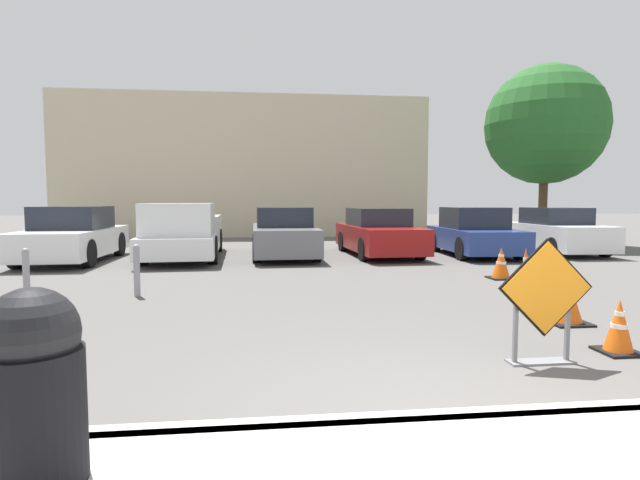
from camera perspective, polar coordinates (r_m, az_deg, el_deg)
The scene contains 19 objects.
ground_plane at distance 13.53m, azimuth -0.56°, elevation -2.61°, with size 96.00×96.00×0.00m, color #565451.
curb_lip at distance 3.97m, azimuth 15.60°, elevation -19.48°, with size 25.11×0.20×0.14m.
road_closed_sign at distance 5.59m, azimuth 24.32°, elevation -6.13°, with size 1.00×0.20×1.30m.
traffic_cone_nearest at distance 6.45m, azimuth 30.99°, elevation -8.52°, with size 0.41×0.41×0.60m.
traffic_cone_second at distance 7.63m, azimuth 26.46°, elevation -6.27°, with size 0.52×0.52×0.64m.
traffic_cone_third at distance 8.89m, azimuth 24.32°, elevation -4.83°, with size 0.43×0.43×0.60m.
traffic_cone_fourth at distance 10.02m, azimuth 22.42°, elevation -3.18°, with size 0.38×0.38×0.81m.
traffic_cone_fifth at distance 11.39m, azimuth 19.99°, elevation -2.54°, with size 0.50×0.50×0.68m.
parked_car_nearest at distance 15.32m, azimuth -26.40°, elevation 0.40°, with size 1.94×4.46×1.52m.
pickup_truck at distance 14.82m, azimuth -15.38°, elevation 0.66°, with size 2.21×5.61×1.61m.
parked_car_second at distance 15.03m, azimuth -4.17°, elevation 0.70°, with size 1.92×4.61×1.48m.
parked_car_third at distance 15.47m, azimuth 6.66°, elevation 0.77°, with size 2.00×4.68×1.45m.
parked_car_fourth at distance 16.02m, azimuth 17.20°, elevation 0.72°, with size 2.01×4.11×1.48m.
parked_car_fifth at distance 17.71m, azimuth 25.37°, elevation 0.82°, with size 1.87×4.08×1.46m.
trash_bin at distance 3.17m, azimuth -29.91°, elevation -14.26°, with size 0.52×0.52×1.08m.
bollard_nearest at distance 9.29m, azimuth -20.22°, elevation -3.11°, with size 0.12×0.12×0.92m.
bollard_second at distance 9.89m, azimuth -30.55°, elevation -3.16°, with size 0.12×0.12×0.87m.
building_facade_backdrop at distance 25.58m, azimuth -8.37°, elevation 8.02°, with size 17.13×5.00×6.54m.
street_tree_behind_lot at distance 21.01m, azimuth 24.37°, elevation 11.88°, with size 4.44×4.44×6.75m.
Camera 1 is at (-1.40, -3.35, 1.67)m, focal length 28.00 mm.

